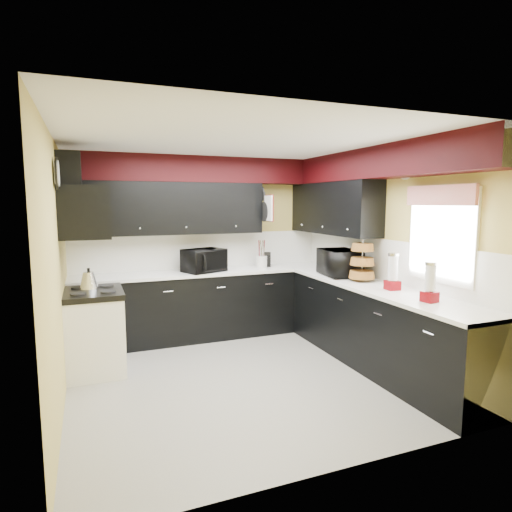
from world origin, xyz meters
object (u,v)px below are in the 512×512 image
Objects in this scene: utensil_crock at (262,262)px; knife_block at (268,260)px; toaster_oven at (204,260)px; kettle at (89,280)px; microwave at (340,263)px.

utensil_crock is 0.85× the size of knife_block.
toaster_oven reaches higher than utensil_crock.
toaster_oven reaches higher than knife_block.
utensil_crock is (0.87, 0.06, -0.07)m from toaster_oven.
knife_block is 2.54m from kettle.
toaster_oven is 1.81m from microwave.
microwave is 3.03× the size of knife_block.
microwave is at bearing -7.83° from kettle.
microwave is 2.97× the size of kettle.
toaster_oven is 0.99m from knife_block.
utensil_crock is (-0.68, 1.01, -0.08)m from microwave.
toaster_oven reaches higher than kettle.
utensil_crock is at bearing -135.57° from knife_block.
microwave is at bearing -52.51° from toaster_oven.
microwave is 1.22m from utensil_crock.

